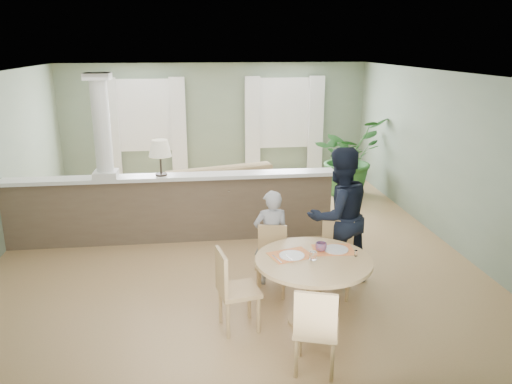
{
  "coord_description": "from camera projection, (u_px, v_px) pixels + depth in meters",
  "views": [
    {
      "loc": [
        -0.53,
        -7.56,
        3.12
      ],
      "look_at": [
        0.31,
        -1.0,
        1.14
      ],
      "focal_mm": 35.0,
      "sensor_mm": 36.0,
      "label": 1
    }
  ],
  "objects": [
    {
      "name": "ground",
      "position": [
        230.0,
        242.0,
        8.14
      ],
      "size": [
        8.0,
        8.0,
        0.0
      ],
      "primitive_type": "plane",
      "color": "tan",
      "rests_on": "ground"
    },
    {
      "name": "room_shell",
      "position": [
        223.0,
        126.0,
        8.21
      ],
      "size": [
        7.02,
        8.02,
        2.71
      ],
      "color": "gray",
      "rests_on": "ground"
    },
    {
      "name": "pony_wall",
      "position": [
        167.0,
        200.0,
        8.01
      ],
      "size": [
        5.32,
        0.38,
        2.7
      ],
      "color": "brown",
      "rests_on": "ground"
    },
    {
      "name": "sofa",
      "position": [
        227.0,
        192.0,
        9.48
      ],
      "size": [
        2.97,
        1.8,
        0.81
      ],
      "primitive_type": "imported",
      "rotation": [
        0.0,
        0.0,
        0.28
      ],
      "color": "#947E51",
      "rests_on": "ground"
    },
    {
      "name": "houseplant",
      "position": [
        348.0,
        157.0,
        10.53
      ],
      "size": [
        1.94,
        1.91,
        1.63
      ],
      "primitive_type": "imported",
      "rotation": [
        0.0,
        0.0,
        0.68
      ],
      "color": "#285D25",
      "rests_on": "ground"
    },
    {
      "name": "dining_table",
      "position": [
        313.0,
        272.0,
        5.64
      ],
      "size": [
        1.32,
        1.32,
        0.9
      ],
      "rotation": [
        0.0,
        0.0,
        0.29
      ],
      "color": "tan",
      "rests_on": "ground"
    },
    {
      "name": "chair_far_boy",
      "position": [
        272.0,
        257.0,
        6.42
      ],
      "size": [
        0.47,
        0.47,
        0.87
      ],
      "rotation": [
        0.0,
        0.0,
        -0.21
      ],
      "color": "tan",
      "rests_on": "ground"
    },
    {
      "name": "chair_far_man",
      "position": [
        336.0,
        254.0,
        6.4
      ],
      "size": [
        0.55,
        0.55,
        0.94
      ],
      "rotation": [
        0.0,
        0.0,
        -0.38
      ],
      "color": "tan",
      "rests_on": "ground"
    },
    {
      "name": "chair_near",
      "position": [
        316.0,
        327.0,
        4.76
      ],
      "size": [
        0.53,
        0.53,
        0.94
      ],
      "rotation": [
        0.0,
        0.0,
        2.83
      ],
      "color": "tan",
      "rests_on": "ground"
    },
    {
      "name": "chair_side",
      "position": [
        232.0,
        286.0,
        5.53
      ],
      "size": [
        0.5,
        0.5,
        0.96
      ],
      "rotation": [
        0.0,
        0.0,
        1.76
      ],
      "color": "tan",
      "rests_on": "ground"
    },
    {
      "name": "child_person",
      "position": [
        271.0,
        238.0,
        6.59
      ],
      "size": [
        0.49,
        0.33,
        1.3
      ],
      "primitive_type": "imported",
      "rotation": [
        0.0,
        0.0,
        3.18
      ],
      "color": "#99999E",
      "rests_on": "ground"
    },
    {
      "name": "man_person",
      "position": [
        338.0,
        216.0,
        6.58
      ],
      "size": [
        1.07,
        0.93,
        1.85
      ],
      "primitive_type": "imported",
      "rotation": [
        0.0,
        0.0,
        3.44
      ],
      "color": "black",
      "rests_on": "ground"
    }
  ]
}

